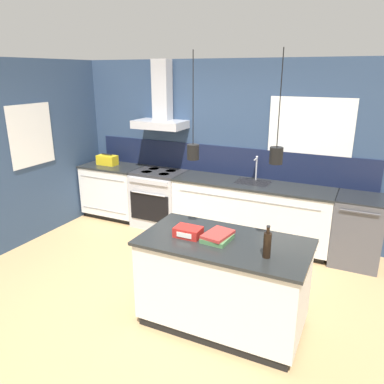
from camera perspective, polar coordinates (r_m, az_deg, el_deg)
ground_plane at (r=4.53m, az=-5.06°, el=-14.48°), size 16.00×16.00×0.00m
wall_back at (r=5.76m, az=4.26°, el=7.18°), size 5.60×2.36×2.60m
wall_left at (r=6.05m, az=-22.24°, el=5.94°), size 0.08×3.80×2.60m
counter_run_left at (r=6.59m, az=-11.71°, el=0.21°), size 1.02×0.64×0.91m
counter_run_sink at (r=5.52m, az=8.91°, el=-3.10°), size 2.29×0.64×1.27m
oven_range at (r=6.10m, az=-5.00°, el=-0.96°), size 0.79×0.66×0.91m
dishwasher at (r=5.34m, az=23.86°, el=-5.35°), size 0.60×0.65×0.91m
kitchen_island at (r=3.76m, az=4.76°, el=-13.63°), size 1.59×0.84×0.91m
bottle_on_island at (r=3.25m, az=11.39°, el=-7.83°), size 0.07×0.07×0.29m
book_stack at (r=3.54m, az=3.90°, el=-6.81°), size 0.26×0.34×0.07m
red_supply_box at (r=3.61m, az=-0.60°, el=-6.10°), size 0.26×0.18×0.09m
yellow_toolbox at (r=6.51m, az=-12.79°, el=4.77°), size 0.34×0.18×0.19m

